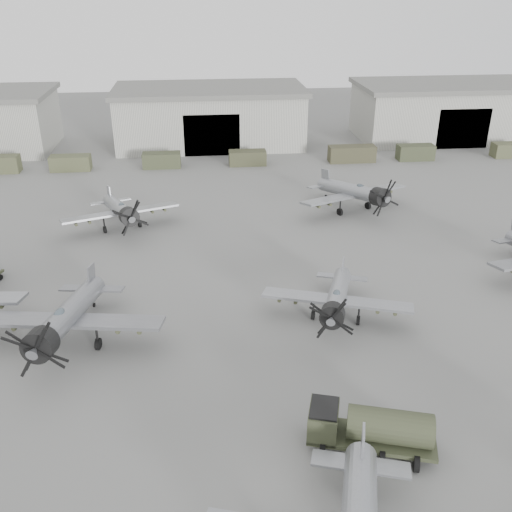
# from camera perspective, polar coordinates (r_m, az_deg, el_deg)

# --- Properties ---
(ground) EXTENTS (220.00, 220.00, 0.00)m
(ground) POSITION_cam_1_polar(r_m,az_deg,el_deg) (35.85, -1.13, -14.95)
(ground) COLOR #626260
(ground) RESTS_ON ground
(hangar_center) EXTENTS (29.00, 14.80, 8.70)m
(hangar_center) POSITION_cam_1_polar(r_m,az_deg,el_deg) (91.01, -4.62, 13.81)
(hangar_center) COLOR #B4B4A8
(hangar_center) RESTS_ON ground
(hangar_right) EXTENTS (29.00, 14.80, 8.70)m
(hangar_right) POSITION_cam_1_polar(r_m,az_deg,el_deg) (99.44, 18.51, 13.65)
(hangar_right) COLOR #B4B4A8
(hangar_right) RESTS_ON ground
(support_truck_2) EXTENTS (5.35, 2.20, 2.03)m
(support_truck_2) POSITION_cam_1_polar(r_m,az_deg,el_deg) (82.03, -18.05, 8.84)
(support_truck_2) COLOR #464A30
(support_truck_2) RESTS_ON ground
(support_truck_3) EXTENTS (5.16, 2.20, 2.05)m
(support_truck_3) POSITION_cam_1_polar(r_m,az_deg,el_deg) (80.36, -9.41, 9.44)
(support_truck_3) COLOR #393F29
(support_truck_3) RESTS_ON ground
(support_truck_4) EXTENTS (5.13, 2.20, 2.00)m
(support_truck_4) POSITION_cam_1_polar(r_m,az_deg,el_deg) (80.50, -0.86, 9.79)
(support_truck_4) COLOR #3B3C27
(support_truck_4) RESTS_ON ground
(support_truck_5) EXTENTS (6.56, 2.20, 2.26)m
(support_truck_5) POSITION_cam_1_polar(r_m,az_deg,el_deg) (83.05, 9.56, 10.04)
(support_truck_5) COLOR #3B3A26
(support_truck_5) RESTS_ON ground
(support_truck_6) EXTENTS (5.17, 2.20, 2.14)m
(support_truck_6) POSITION_cam_1_polar(r_m,az_deg,el_deg) (85.97, 15.65, 9.95)
(support_truck_6) COLOR #363B27
(support_truck_6) RESTS_ON ground
(aircraft_mid_1) EXTENTS (13.61, 12.25, 5.40)m
(aircraft_mid_1) POSITION_cam_1_polar(r_m,az_deg,el_deg) (41.47, -18.59, -6.01)
(aircraft_mid_1) COLOR gray
(aircraft_mid_1) RESTS_ON ground
(aircraft_mid_2) EXTENTS (11.28, 10.16, 4.53)m
(aircraft_mid_2) POSITION_cam_1_polar(r_m,az_deg,el_deg) (42.92, 8.07, -4.24)
(aircraft_mid_2) COLOR #93959B
(aircraft_mid_2) RESTS_ON ground
(aircraft_far_0) EXTENTS (11.94, 10.77, 4.81)m
(aircraft_far_0) POSITION_cam_1_polar(r_m,az_deg,el_deg) (59.92, -13.36, 4.46)
(aircraft_far_0) COLOR #909398
(aircraft_far_0) RESTS_ON ground
(aircraft_far_1) EXTENTS (12.77, 11.56, 5.20)m
(aircraft_far_1) POSITION_cam_1_polar(r_m,az_deg,el_deg) (63.89, 9.99, 6.31)
(aircraft_far_1) COLOR gray
(aircraft_far_1) RESTS_ON ground
(fuel_tanker) EXTENTS (7.31, 4.20, 2.68)m
(fuel_tanker) POSITION_cam_1_polar(r_m,az_deg,el_deg) (32.98, 11.38, -16.38)
(fuel_tanker) COLOR #363B27
(fuel_tanker) RESTS_ON ground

